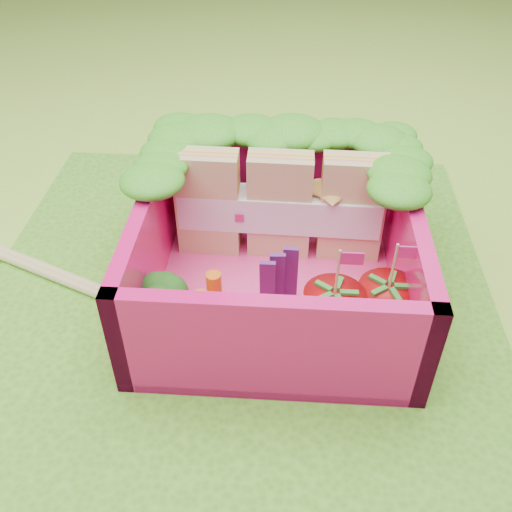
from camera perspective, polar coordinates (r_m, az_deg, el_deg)
The scene contains 13 objects.
ground at distance 3.00m, azimuth -1.82°, elevation -3.18°, with size 14.00×14.00×0.00m, color #A0DE3E.
placemat at distance 2.99m, azimuth -1.82°, elevation -2.97°, with size 2.60×2.60×0.03m, color #519A22.
bento_floor at distance 2.90m, azimuth 1.97°, elevation -3.51°, with size 1.30×1.30×0.05m, color #F53E8A.
bento_box at distance 2.74m, azimuth 2.09°, elevation 0.32°, with size 1.30×1.30×0.55m.
lettuce_ruffle at distance 2.97m, azimuth 2.61°, elevation 11.40°, with size 1.43×0.83×0.11m.
sandwich_stack at distance 2.95m, azimuth 2.46°, elevation 5.00°, with size 1.07×0.20×0.58m.
broccoli at distance 2.61m, azimuth -9.17°, elevation -4.07°, with size 0.34×0.34×0.25m.
carrot_sticks at distance 2.60m, azimuth -4.72°, elevation -4.98°, with size 0.12×0.16×0.29m.
purple_wedges at distance 2.64m, azimuth 2.24°, elevation -2.49°, with size 0.17×0.13×0.38m.
strawberry_left at distance 2.56m, azimuth 7.65°, elevation -5.89°, with size 0.27×0.27×0.51m.
strawberry_right at distance 2.64m, azimuth 12.78°, elevation -5.11°, with size 0.27×0.27×0.51m.
snap_peas at distance 2.77m, azimuth 12.28°, elevation -5.72°, with size 0.33×0.37×0.05m.
chopsticks at distance 3.29m, azimuth -21.62°, elevation -0.78°, with size 2.15×0.97×0.05m.
Camera 1 is at (0.24, -2.19, 2.03)m, focal length 40.00 mm.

